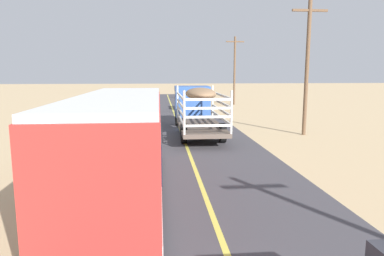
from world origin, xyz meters
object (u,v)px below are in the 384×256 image
(power_pole_mid, at_px, (307,65))
(power_pole_far, at_px, (235,69))
(bus, at_px, (121,142))
(livestock_truck, at_px, (195,104))
(car_far, at_px, (195,100))

(power_pole_mid, distance_m, power_pole_far, 20.99)
(bus, height_order, power_pole_far, power_pole_far)
(power_pole_mid, height_order, power_pole_far, power_pole_mid)
(livestock_truck, bearing_deg, power_pole_far, 70.10)
(bus, bearing_deg, livestock_truck, 73.89)
(power_pole_far, bearing_deg, bus, -108.38)
(car_far, height_order, power_pole_far, power_pole_far)
(bus, distance_m, power_pole_mid, 14.76)
(car_far, bearing_deg, power_pole_far, 48.70)
(livestock_truck, bearing_deg, car_far, 84.36)
(car_far, xyz_separation_m, power_pole_mid, (5.50, -14.73, 3.31))
(livestock_truck, distance_m, power_pole_far, 19.88)
(car_far, bearing_deg, power_pole_mid, -69.54)
(livestock_truck, height_order, bus, bus)
(bus, relative_size, car_far, 2.16)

